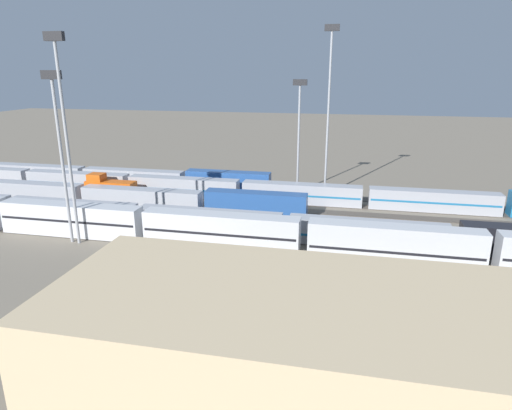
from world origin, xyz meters
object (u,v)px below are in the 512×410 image
train_on_track_1 (231,189)px  light_mast_1 (59,135)px  train_on_track_6 (221,231)px  light_mast_2 (329,94)px  light_mast_0 (299,121)px  train_on_track_0 (125,177)px  train_on_track_3 (134,198)px  maintenance_shed (346,356)px  train_on_track_2 (110,189)px  train_on_track_5 (196,221)px  light_mast_3 (64,117)px

train_on_track_1 → light_mast_1: size_ratio=5.58×
train_on_track_6 → light_mast_2: bearing=-112.0°
light_mast_0 → train_on_track_0: bearing=4.4°
train_on_track_3 → maintenance_shed: 59.42m
train_on_track_6 → train_on_track_2: (29.03, -20.00, -0.45)m
train_on_track_5 → light_mast_0: light_mast_0 is taller
train_on_track_2 → light_mast_2: bearing=-164.0°
train_on_track_3 → train_on_track_6: bearing=144.8°
light_mast_1 → light_mast_2: (-35.64, -34.58, 4.47)m
train_on_track_6 → train_on_track_1: bearing=-78.0°
light_mast_1 → light_mast_3: light_mast_3 is taller
train_on_track_1 → light_mast_3: 36.14m
train_on_track_6 → maintenance_shed: size_ratio=2.70×
light_mast_2 → light_mast_3: bearing=45.3°
train_on_track_2 → light_mast_1: size_ratio=0.40×
train_on_track_1 → train_on_track_2: train_on_track_2 is taller
light_mast_2 → train_on_track_2: bearing=16.0°
train_on_track_2 → light_mast_2: (-42.00, -12.03, 18.39)m
light_mast_1 → train_on_track_5: bearing=-156.2°
maintenance_shed → train_on_track_1: bearing=-66.5°
train_on_track_1 → light_mast_0: (-12.45, -7.93, 13.09)m
train_on_track_3 → light_mast_2: 42.46m
train_on_track_1 → maintenance_shed: maintenance_shed is taller
light_mast_1 → light_mast_3: bearing=171.9°
train_on_track_5 → light_mast_0: 33.33m
train_on_track_1 → maintenance_shed: bearing=113.5°
maintenance_shed → train_on_track_6: bearing=-58.0°
train_on_track_5 → light_mast_1: 23.41m
train_on_track_3 → maintenance_shed: bearing=131.8°
train_on_track_2 → light_mast_1: (-6.36, 22.55, 13.92)m
train_on_track_5 → train_on_track_3: same height
train_on_track_5 → train_on_track_6: size_ratio=0.96×
light_mast_2 → light_mast_0: bearing=-8.8°
train_on_track_5 → light_mast_1: (17.15, 7.55, 14.02)m
train_on_track_3 → light_mast_2: size_ratio=2.00×
train_on_track_0 → train_on_track_5: (-25.61, 25.00, -0.05)m
train_on_track_3 → light_mast_1: size_ratio=2.67×
train_on_track_3 → light_mast_0: light_mast_0 is taller
train_on_track_1 → light_mast_0: size_ratio=5.99×
train_on_track_1 → light_mast_2: light_mast_2 is taller
train_on_track_6 → light_mast_3: bearing=7.3°
train_on_track_5 → train_on_track_3: size_ratio=1.73×
light_mast_3 → train_on_track_5: bearing=-154.0°
light_mast_0 → maintenance_shed: (-11.18, 62.18, -10.47)m
light_mast_1 → maintenance_shed: light_mast_1 is taller
train_on_track_2 → maintenance_shed: (-47.33, 49.24, 2.52)m
train_on_track_5 → light_mast_0: (-12.64, -27.93, 13.08)m
train_on_track_5 → light_mast_2: (-18.48, -27.03, 18.49)m
light_mast_0 → maintenance_shed: size_ratio=0.52×
train_on_track_5 → maintenance_shed: size_ratio=2.58×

